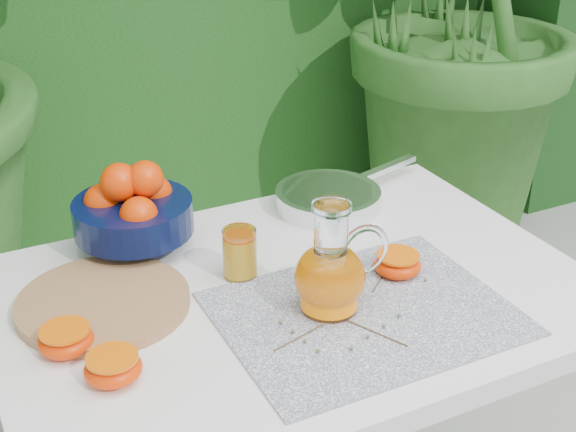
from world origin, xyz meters
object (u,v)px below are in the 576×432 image
saute_pan (329,197)px  cutting_board (103,302)px  white_table (293,328)px  juice_pitcher (331,273)px  fruit_bowl (132,209)px

saute_pan → cutting_board: bearing=-163.0°
white_table → saute_pan: 0.34m
white_table → cutting_board: 0.33m
saute_pan → white_table: bearing=-130.3°
cutting_board → juice_pitcher: 0.38m
cutting_board → juice_pitcher: (0.33, -0.17, 0.06)m
white_table → juice_pitcher: (0.02, -0.09, 0.15)m
fruit_bowl → cutting_board: bearing=-122.0°
cutting_board → fruit_bowl: (0.11, 0.17, 0.07)m
fruit_bowl → juice_pitcher: 0.41m
white_table → juice_pitcher: size_ratio=5.26×
cutting_board → saute_pan: saute_pan is taller
juice_pitcher → fruit_bowl: bearing=122.3°
white_table → saute_pan: size_ratio=2.53×
fruit_bowl → saute_pan: size_ratio=0.59×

